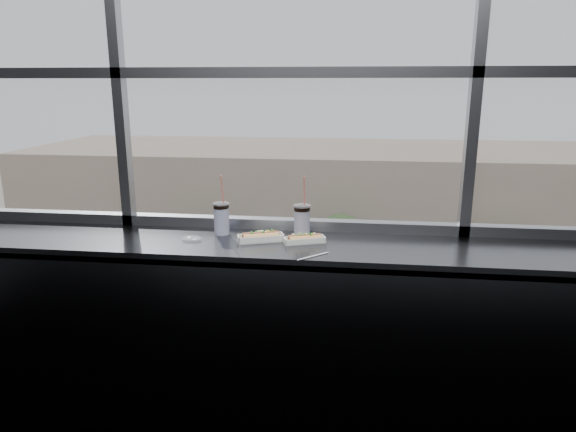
# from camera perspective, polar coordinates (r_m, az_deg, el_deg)

# --- Properties ---
(wall_back_lower) EXTENTS (6.00, 0.00, 6.00)m
(wall_back_lower) POSITION_cam_1_polar(r_m,az_deg,el_deg) (3.26, 0.20, -10.76)
(wall_back_lower) COLOR black
(wall_back_lower) RESTS_ON ground
(window_glass) EXTENTS (6.00, 0.00, 6.00)m
(window_glass) POSITION_cam_1_polar(r_m,az_deg,el_deg) (2.99, 0.28, 21.42)
(window_glass) COLOR silver
(window_glass) RESTS_ON ground
(window_mullions) EXTENTS (6.00, 0.08, 2.40)m
(window_mullions) POSITION_cam_1_polar(r_m,az_deg,el_deg) (2.97, 0.23, 21.46)
(window_mullions) COLOR gray
(window_mullions) RESTS_ON ground
(counter) EXTENTS (6.00, 0.55, 0.06)m
(counter) POSITION_cam_1_polar(r_m,az_deg,el_deg) (2.81, -0.47, -3.54)
(counter) COLOR #505256
(counter) RESTS_ON ground
(counter_fascia) EXTENTS (6.00, 0.04, 1.04)m
(counter_fascia) POSITION_cam_1_polar(r_m,az_deg,el_deg) (2.79, -1.17, -15.38)
(counter_fascia) COLOR #505256
(counter_fascia) RESTS_ON ground
(hotdog_tray_left) EXTENTS (0.27, 0.17, 0.06)m
(hotdog_tray_left) POSITION_cam_1_polar(r_m,az_deg,el_deg) (2.82, -3.06, -2.32)
(hotdog_tray_left) COLOR white
(hotdog_tray_left) RESTS_ON counter
(hotdog_tray_right) EXTENTS (0.24, 0.15, 0.06)m
(hotdog_tray_right) POSITION_cam_1_polar(r_m,az_deg,el_deg) (2.79, 1.84, -2.55)
(hotdog_tray_right) COLOR white
(hotdog_tray_right) RESTS_ON counter
(soda_cup_left) EXTENTS (0.09, 0.09, 0.35)m
(soda_cup_left) POSITION_cam_1_polar(r_m,az_deg,el_deg) (2.96, -7.41, -0.09)
(soda_cup_left) COLOR white
(soda_cup_left) RESTS_ON counter
(soda_cup_right) EXTENTS (0.10, 0.10, 0.35)m
(soda_cup_right) POSITION_cam_1_polar(r_m,az_deg,el_deg) (2.87, 1.56, -0.40)
(soda_cup_right) COLOR white
(soda_cup_right) RESTS_ON counter
(loose_straw) EXTENTS (0.15, 0.14, 0.01)m
(loose_straw) POSITION_cam_1_polar(r_m,az_deg,el_deg) (2.58, 2.80, -4.48)
(loose_straw) COLOR white
(loose_straw) RESTS_ON counter
(wrapper) EXTENTS (0.11, 0.08, 0.03)m
(wrapper) POSITION_cam_1_polar(r_m,az_deg,el_deg) (2.88, -10.66, -2.44)
(wrapper) COLOR silver
(wrapper) RESTS_ON counter
(plaza_ground) EXTENTS (120.00, 120.00, 0.00)m
(plaza_ground) POSITION_cam_1_polar(r_m,az_deg,el_deg) (48.20, 6.47, -1.12)
(plaza_ground) COLOR gray
(plaza_ground) RESTS_ON ground
(street_asphalt) EXTENTS (80.00, 10.00, 0.06)m
(street_asphalt) POSITION_cam_1_polar(r_m,az_deg,el_deg) (26.31, 5.65, -14.92)
(street_asphalt) COLOR black
(street_asphalt) RESTS_ON plaza_ground
(far_sidewalk) EXTENTS (80.00, 6.00, 0.04)m
(far_sidewalk) POSITION_cam_1_polar(r_m,az_deg,el_deg) (33.52, 6.06, -8.21)
(far_sidewalk) COLOR gray
(far_sidewalk) RESTS_ON plaza_ground
(far_building) EXTENTS (50.00, 14.00, 8.00)m
(far_building) POSITION_cam_1_polar(r_m,az_deg,el_deg) (41.89, 6.51, 2.13)
(far_building) COLOR tan
(far_building) RESTS_ON plaza_ground
(car_near_b) EXTENTS (2.89, 6.92, 2.31)m
(car_near_b) POSITION_cam_1_polar(r_m,az_deg,el_deg) (24.10, -17.00, -15.27)
(car_near_b) COLOR black
(car_near_b) RESTS_ON street_asphalt
(car_near_d) EXTENTS (3.06, 6.21, 2.00)m
(car_near_d) POSITION_cam_1_polar(r_m,az_deg,el_deg) (23.16, 22.32, -17.53)
(car_near_d) COLOR silver
(car_near_d) RESTS_ON street_asphalt
(car_near_c) EXTENTS (3.08, 6.10, 1.95)m
(car_near_c) POSITION_cam_1_polar(r_m,az_deg,el_deg) (22.37, 4.54, -17.66)
(car_near_c) COLOR maroon
(car_near_c) RESTS_ON street_asphalt
(car_far_a) EXTENTS (2.37, 5.57, 1.85)m
(car_far_a) POSITION_cam_1_polar(r_m,az_deg,el_deg) (31.72, -15.33, -8.15)
(car_far_a) COLOR black
(car_far_a) RESTS_ON street_asphalt
(pedestrian_b) EXTENTS (0.84, 0.63, 1.88)m
(pedestrian_b) POSITION_cam_1_polar(r_m,az_deg,el_deg) (32.23, 2.54, -7.25)
(pedestrian_b) COLOR #66605B
(pedestrian_b) RESTS_ON far_sidewalk
(pedestrian_c) EXTENTS (0.82, 0.61, 1.84)m
(pedestrian_c) POSITION_cam_1_polar(r_m,az_deg,el_deg) (34.28, 17.25, -6.59)
(pedestrian_c) COLOR #66605B
(pedestrian_c) RESTS_ON far_sidewalk
(tree_left) EXTENTS (2.99, 2.99, 4.68)m
(tree_left) POSITION_cam_1_polar(r_m,az_deg,el_deg) (34.12, -11.29, -2.38)
(tree_left) COLOR #47382B
(tree_left) RESTS_ON far_sidewalk
(tree_center) EXTENTS (3.25, 3.25, 5.07)m
(tree_center) POSITION_cam_1_polar(r_m,az_deg,el_deg) (32.36, 5.84, -2.61)
(tree_center) COLOR #47382B
(tree_center) RESTS_ON far_sidewalk
(tree_right) EXTENTS (2.99, 2.99, 4.67)m
(tree_right) POSITION_cam_1_polar(r_m,az_deg,el_deg) (33.83, 23.40, -3.48)
(tree_right) COLOR #47382B
(tree_right) RESTS_ON far_sidewalk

